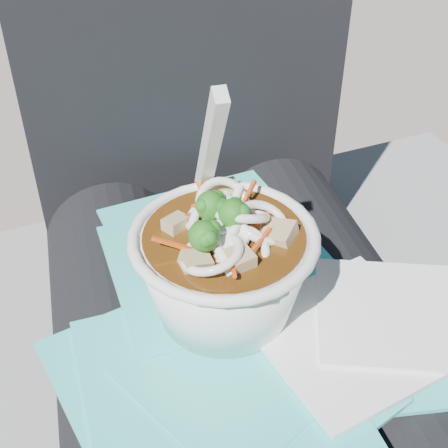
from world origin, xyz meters
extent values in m
cube|color=gray|center=(0.00, 0.15, 0.21)|extent=(1.06, 0.63, 0.42)
cylinder|color=black|center=(-0.10, 0.00, 0.50)|extent=(0.15, 0.48, 0.15)
cylinder|color=black|center=(0.10, 0.00, 0.50)|extent=(0.15, 0.48, 0.15)
cube|color=black|center=(0.00, 0.32, 0.72)|extent=(0.34, 0.18, 0.50)
cube|color=#31CDC7|center=(0.06, -0.05, 0.57)|extent=(0.16, 0.17, 0.00)
cube|color=#31CDC7|center=(-0.01, 0.10, 0.57)|extent=(0.21, 0.21, 0.00)
cube|color=#31CDC7|center=(-0.01, 0.00, 0.57)|extent=(0.15, 0.16, 0.00)
cube|color=#31CDC7|center=(-0.07, -0.06, 0.58)|extent=(0.23, 0.24, 0.00)
cube|color=#31CDC7|center=(-0.01, -0.03, 0.58)|extent=(0.14, 0.15, 0.00)
cube|color=#31CDC7|center=(0.00, -0.09, 0.58)|extent=(0.16, 0.15, 0.00)
cube|color=#31CDC7|center=(-0.05, -0.07, 0.58)|extent=(0.20, 0.21, 0.00)
cube|color=#31CDC7|center=(-0.04, -0.07, 0.58)|extent=(0.17, 0.18, 0.00)
cube|color=#31CDC7|center=(-0.02, 0.06, 0.58)|extent=(0.19, 0.19, 0.00)
cube|color=white|center=(0.06, -0.06, 0.59)|extent=(0.16, 0.16, 0.00)
cube|color=white|center=(0.10, -0.04, 0.59)|extent=(0.15, 0.15, 0.00)
torus|color=white|center=(-0.02, 0.00, 0.66)|extent=(0.14, 0.14, 0.01)
cylinder|color=#402309|center=(-0.02, 0.00, 0.66)|extent=(0.12, 0.12, 0.01)
torus|color=white|center=(-0.03, 0.00, 0.67)|extent=(0.05, 0.04, 0.03)
torus|color=white|center=(-0.03, 0.00, 0.67)|extent=(0.04, 0.04, 0.02)
torus|color=white|center=(-0.03, -0.01, 0.67)|extent=(0.04, 0.04, 0.01)
torus|color=white|center=(0.00, 0.00, 0.67)|extent=(0.06, 0.06, 0.02)
torus|color=white|center=(-0.04, -0.03, 0.67)|extent=(0.06, 0.07, 0.02)
torus|color=white|center=(-0.03, 0.01, 0.67)|extent=(0.04, 0.04, 0.03)
torus|color=white|center=(-0.02, 0.03, 0.67)|extent=(0.06, 0.05, 0.04)
torus|color=white|center=(-0.01, 0.00, 0.67)|extent=(0.06, 0.05, 0.03)
torus|color=white|center=(-0.03, 0.00, 0.67)|extent=(0.04, 0.04, 0.03)
torus|color=white|center=(-0.02, -0.02, 0.67)|extent=(0.06, 0.05, 0.03)
torus|color=white|center=(-0.02, 0.02, 0.66)|extent=(0.04, 0.05, 0.05)
cylinder|color=white|center=(-0.01, 0.02, 0.67)|extent=(0.03, 0.03, 0.03)
cylinder|color=white|center=(-0.03, -0.01, 0.67)|extent=(0.03, 0.01, 0.01)
cylinder|color=white|center=(-0.02, 0.02, 0.67)|extent=(0.03, 0.03, 0.01)
cylinder|color=white|center=(0.00, 0.00, 0.67)|extent=(0.03, 0.01, 0.02)
cylinder|color=white|center=(-0.03, -0.02, 0.67)|extent=(0.03, 0.03, 0.02)
cylinder|color=white|center=(-0.03, -0.03, 0.67)|extent=(0.01, 0.04, 0.02)
cylinder|color=#76B055|center=(-0.02, 0.00, 0.67)|extent=(0.01, 0.01, 0.01)
sphere|color=#155914|center=(-0.02, 0.00, 0.68)|extent=(0.02, 0.02, 0.02)
sphere|color=#155914|center=(-0.01, 0.00, 0.68)|extent=(0.01, 0.01, 0.01)
sphere|color=#155914|center=(-0.01, -0.01, 0.69)|extent=(0.01, 0.01, 0.01)
sphere|color=#155914|center=(-0.02, 0.00, 0.68)|extent=(0.01, 0.01, 0.01)
sphere|color=#155914|center=(-0.01, 0.01, 0.68)|extent=(0.01, 0.01, 0.01)
cylinder|color=#76B055|center=(-0.03, 0.01, 0.67)|extent=(0.01, 0.01, 0.01)
sphere|color=#155914|center=(-0.03, 0.01, 0.68)|extent=(0.02, 0.02, 0.02)
sphere|color=#155914|center=(-0.02, 0.01, 0.68)|extent=(0.01, 0.01, 0.01)
sphere|color=#155914|center=(-0.04, 0.01, 0.69)|extent=(0.01, 0.01, 0.01)
sphere|color=#155914|center=(-0.03, 0.02, 0.68)|extent=(0.01, 0.01, 0.01)
sphere|color=#155914|center=(-0.03, 0.02, 0.69)|extent=(0.01, 0.01, 0.01)
cylinder|color=#76B055|center=(-0.04, -0.02, 0.67)|extent=(0.01, 0.01, 0.01)
sphere|color=#155914|center=(-0.04, -0.02, 0.68)|extent=(0.02, 0.02, 0.02)
sphere|color=#155914|center=(-0.04, -0.02, 0.69)|extent=(0.01, 0.01, 0.01)
sphere|color=#155914|center=(-0.04, -0.03, 0.68)|extent=(0.01, 0.01, 0.01)
sphere|color=#155914|center=(-0.04, -0.03, 0.69)|extent=(0.01, 0.01, 0.01)
sphere|color=#155914|center=(-0.05, -0.01, 0.68)|extent=(0.01, 0.01, 0.01)
cube|color=#DD4D12|center=(0.00, 0.03, 0.67)|extent=(0.02, 0.03, 0.01)
cube|color=#DD4D12|center=(-0.03, 0.01, 0.67)|extent=(0.03, 0.04, 0.01)
cube|color=#DD4D12|center=(-0.01, -0.03, 0.67)|extent=(0.03, 0.03, 0.01)
cube|color=#DD4D12|center=(-0.06, -0.01, 0.67)|extent=(0.03, 0.01, 0.01)
cube|color=#DD4D12|center=(-0.03, 0.04, 0.67)|extent=(0.01, 0.03, 0.02)
cube|color=#DD4D12|center=(-0.03, 0.02, 0.67)|extent=(0.04, 0.01, 0.01)
cube|color=#DD4D12|center=(-0.01, -0.01, 0.67)|extent=(0.04, 0.02, 0.02)
cube|color=#DD4D12|center=(-0.03, -0.04, 0.67)|extent=(0.01, 0.04, 0.01)
cube|color=tan|center=(0.01, -0.01, 0.67)|extent=(0.03, 0.03, 0.02)
cube|color=tan|center=(-0.01, 0.04, 0.67)|extent=(0.03, 0.03, 0.01)
cube|color=tan|center=(-0.06, 0.01, 0.67)|extent=(0.02, 0.02, 0.01)
cube|color=tan|center=(-0.05, -0.03, 0.67)|extent=(0.02, 0.02, 0.02)
cube|color=tan|center=(-0.02, -0.04, 0.67)|extent=(0.02, 0.02, 0.01)
ellipsoid|color=white|center=(-0.03, -0.01, 0.67)|extent=(0.03, 0.04, 0.01)
cube|color=white|center=(-0.03, 0.03, 0.72)|extent=(0.01, 0.08, 0.12)
camera|label=1|loc=(-0.12, -0.35, 0.95)|focal=50.00mm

